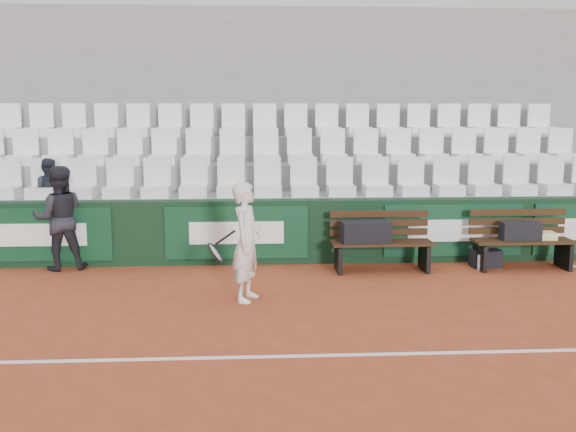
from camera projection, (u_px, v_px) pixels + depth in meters
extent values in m
plane|color=#A44325|center=(250.00, 357.00, 6.21)|extent=(80.00, 80.00, 0.00)
cube|color=white|center=(250.00, 357.00, 6.21)|extent=(18.00, 0.06, 0.01)
cube|color=black|center=(250.00, 232.00, 10.07)|extent=(18.00, 0.30, 1.00)
cube|color=#0C381E|center=(39.00, 235.00, 9.72)|extent=(2.20, 0.04, 0.82)
cube|color=#0C381E|center=(237.00, 232.00, 9.89)|extent=(2.20, 0.04, 0.82)
cube|color=#0C381E|center=(453.00, 230.00, 10.08)|extent=(2.20, 0.04, 0.82)
cube|color=gray|center=(250.00, 225.00, 10.69)|extent=(18.00, 0.95, 1.00)
cube|color=gray|center=(250.00, 204.00, 11.59)|extent=(18.00, 0.95, 1.45)
cube|color=gray|center=(250.00, 185.00, 12.49)|extent=(18.00, 0.95, 1.90)
cube|color=gray|center=(249.00, 120.00, 12.91)|extent=(18.00, 0.30, 4.40)
cube|color=white|center=(249.00, 177.00, 10.39)|extent=(11.90, 0.44, 0.63)
cube|color=white|center=(249.00, 146.00, 11.25)|extent=(11.90, 0.44, 0.63)
cube|color=white|center=(249.00, 120.00, 12.12)|extent=(11.90, 0.44, 0.63)
cube|color=#351E10|center=(381.00, 256.00, 9.58)|extent=(1.50, 0.56, 0.45)
cube|color=#362010|center=(522.00, 254.00, 9.72)|extent=(1.50, 0.56, 0.45)
cube|color=black|center=(366.00, 232.00, 9.48)|extent=(0.75, 0.37, 0.31)
cube|color=black|center=(520.00, 231.00, 9.68)|extent=(0.58, 0.29, 0.27)
cube|color=beige|center=(542.00, 235.00, 9.73)|extent=(0.41, 0.31, 0.11)
cube|color=black|center=(486.00, 258.00, 9.86)|extent=(0.46, 0.30, 0.27)
cylinder|color=silver|center=(339.00, 260.00, 9.79)|extent=(0.07, 0.07, 0.24)
cylinder|color=silver|center=(480.00, 262.00, 9.64)|extent=(0.07, 0.07, 0.24)
imported|color=white|center=(247.00, 242.00, 8.00)|extent=(0.51, 0.63, 1.50)
torus|color=black|center=(215.00, 252.00, 8.00)|extent=(0.19, 0.30, 0.26)
cylinder|color=black|center=(225.00, 238.00, 7.98)|extent=(0.26, 0.03, 0.20)
imported|color=black|center=(59.00, 218.00, 9.59)|extent=(0.89, 0.77, 1.57)
imported|color=#1F242E|center=(47.00, 164.00, 10.22)|extent=(0.54, 0.43, 1.08)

